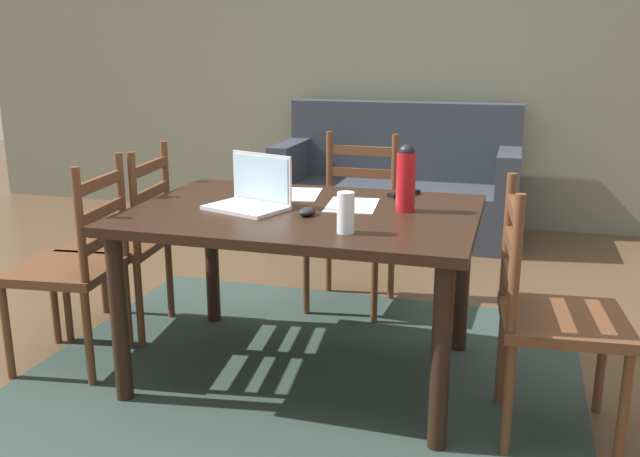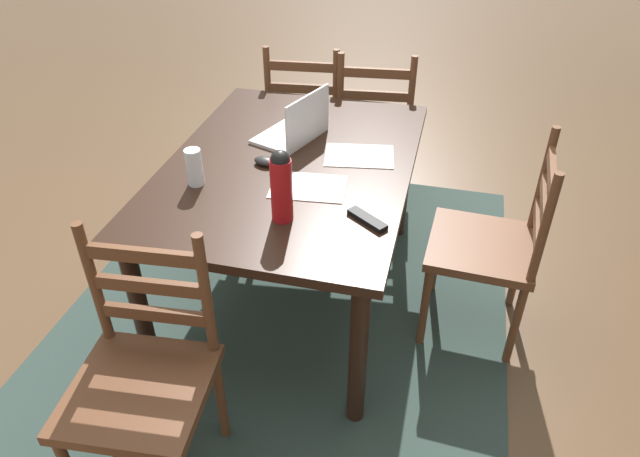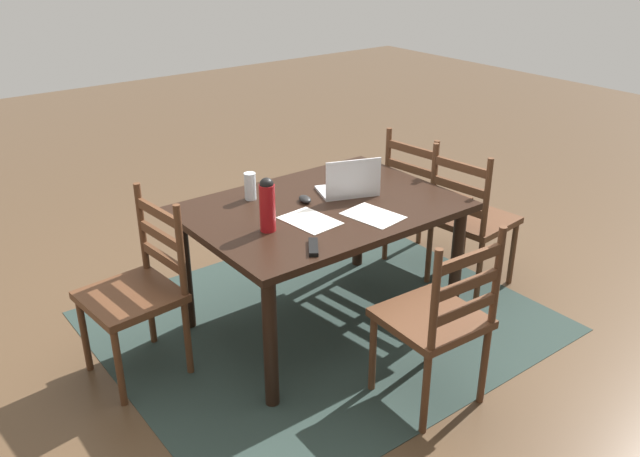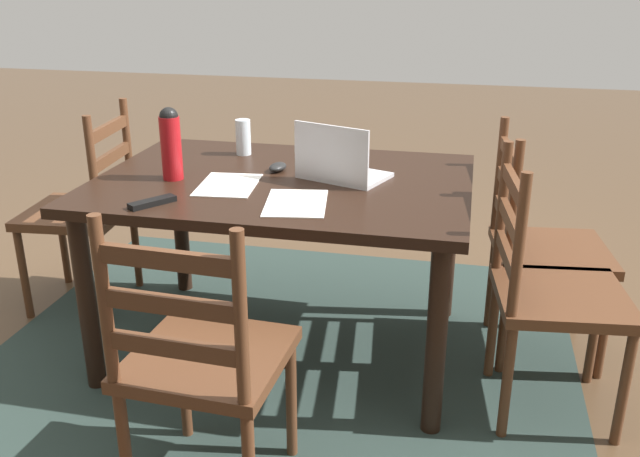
{
  "view_description": "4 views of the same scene",
  "coord_description": "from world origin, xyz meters",
  "px_view_note": "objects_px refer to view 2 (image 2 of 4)",
  "views": [
    {
      "loc": [
        0.85,
        -2.66,
        1.4
      ],
      "look_at": [
        0.1,
        -0.09,
        0.69
      ],
      "focal_mm": 38.32,
      "sensor_mm": 36.0,
      "label": 1
    },
    {
      "loc": [
        2.08,
        0.65,
        1.96
      ],
      "look_at": [
        0.03,
        0.14,
        0.45
      ],
      "focal_mm": 32.57,
      "sensor_mm": 36.0,
      "label": 2
    },
    {
      "loc": [
        2.03,
        2.64,
        2.14
      ],
      "look_at": [
        0.1,
        0.11,
        0.67
      ],
      "focal_mm": 37.18,
      "sensor_mm": 36.0,
      "label": 3
    },
    {
      "loc": [
        -0.7,
        2.5,
        1.54
      ],
      "look_at": [
        -0.15,
        0.0,
        0.55
      ],
      "focal_mm": 39.07,
      "sensor_mm": 36.0,
      "label": 4
    }
  ],
  "objects_px": {
    "laptop": "(297,127)",
    "chair_left_far": "(374,127)",
    "chair_far_head": "(492,246)",
    "water_bottle": "(281,185)",
    "chair_right_near": "(143,379)",
    "tv_remote": "(367,219)",
    "computer_mouse": "(265,161)",
    "drinking_glass": "(194,167)",
    "chair_left_near": "(307,120)",
    "dining_table": "(291,180)"
  },
  "relations": [
    {
      "from": "chair_left_near",
      "to": "dining_table",
      "type": "bearing_deg",
      "value": 11.27
    },
    {
      "from": "chair_far_head",
      "to": "chair_right_near",
      "type": "distance_m",
      "value": 1.49
    },
    {
      "from": "chair_left_near",
      "to": "laptop",
      "type": "xyz_separation_m",
      "value": [
        0.79,
        0.17,
        0.34
      ]
    },
    {
      "from": "drinking_glass",
      "to": "dining_table",
      "type": "bearing_deg",
      "value": 129.88
    },
    {
      "from": "chair_far_head",
      "to": "computer_mouse",
      "type": "xyz_separation_m",
      "value": [
        0.05,
        -0.98,
        0.3
      ]
    },
    {
      "from": "chair_right_near",
      "to": "chair_left_near",
      "type": "height_order",
      "value": "same"
    },
    {
      "from": "laptop",
      "to": "computer_mouse",
      "type": "bearing_deg",
      "value": -14.37
    },
    {
      "from": "chair_far_head",
      "to": "computer_mouse",
      "type": "bearing_deg",
      "value": -87.37
    },
    {
      "from": "chair_far_head",
      "to": "tv_remote",
      "type": "relative_size",
      "value": 5.59
    },
    {
      "from": "chair_right_near",
      "to": "computer_mouse",
      "type": "relative_size",
      "value": 9.5
    },
    {
      "from": "tv_remote",
      "to": "chair_far_head",
      "type": "bearing_deg",
      "value": -18.2
    },
    {
      "from": "laptop",
      "to": "water_bottle",
      "type": "xyz_separation_m",
      "value": [
        0.63,
        0.12,
        0.09
      ]
    },
    {
      "from": "chair_right_near",
      "to": "laptop",
      "type": "bearing_deg",
      "value": 171.56
    },
    {
      "from": "dining_table",
      "to": "computer_mouse",
      "type": "xyz_separation_m",
      "value": [
        0.05,
        -0.1,
        0.11
      ]
    },
    {
      "from": "chair_left_far",
      "to": "drinking_glass",
      "type": "relative_size",
      "value": 6.21
    },
    {
      "from": "chair_right_near",
      "to": "chair_left_near",
      "type": "relative_size",
      "value": 1.0
    },
    {
      "from": "dining_table",
      "to": "water_bottle",
      "type": "xyz_separation_m",
      "value": [
        0.41,
        0.09,
        0.24
      ]
    },
    {
      "from": "computer_mouse",
      "to": "chair_left_near",
      "type": "bearing_deg",
      "value": -162.98
    },
    {
      "from": "chair_left_far",
      "to": "water_bottle",
      "type": "relative_size",
      "value": 3.4
    },
    {
      "from": "computer_mouse",
      "to": "chair_right_near",
      "type": "bearing_deg",
      "value": 4.5
    },
    {
      "from": "chair_left_far",
      "to": "computer_mouse",
      "type": "height_order",
      "value": "chair_left_far"
    },
    {
      "from": "water_bottle",
      "to": "tv_remote",
      "type": "distance_m",
      "value": 0.34
    },
    {
      "from": "chair_left_far",
      "to": "laptop",
      "type": "distance_m",
      "value": 0.9
    },
    {
      "from": "water_bottle",
      "to": "drinking_glass",
      "type": "height_order",
      "value": "water_bottle"
    },
    {
      "from": "dining_table",
      "to": "tv_remote",
      "type": "distance_m",
      "value": 0.55
    },
    {
      "from": "chair_right_near",
      "to": "tv_remote",
      "type": "distance_m",
      "value": 0.94
    },
    {
      "from": "dining_table",
      "to": "chair_right_near",
      "type": "distance_m",
      "value": 1.05
    },
    {
      "from": "computer_mouse",
      "to": "tv_remote",
      "type": "distance_m",
      "value": 0.58
    },
    {
      "from": "dining_table",
      "to": "chair_far_head",
      "type": "bearing_deg",
      "value": 89.87
    },
    {
      "from": "dining_table",
      "to": "laptop",
      "type": "xyz_separation_m",
      "value": [
        -0.22,
        -0.03,
        0.15
      ]
    },
    {
      "from": "dining_table",
      "to": "computer_mouse",
      "type": "height_order",
      "value": "computer_mouse"
    },
    {
      "from": "laptop",
      "to": "water_bottle",
      "type": "distance_m",
      "value": 0.65
    },
    {
      "from": "chair_far_head",
      "to": "laptop",
      "type": "relative_size",
      "value": 2.53
    },
    {
      "from": "water_bottle",
      "to": "chair_right_near",
      "type": "bearing_deg",
      "value": -27.01
    },
    {
      "from": "computer_mouse",
      "to": "tv_remote",
      "type": "bearing_deg",
      "value": 69.0
    },
    {
      "from": "chair_right_near",
      "to": "computer_mouse",
      "type": "distance_m",
      "value": 1.02
    },
    {
      "from": "dining_table",
      "to": "chair_left_far",
      "type": "height_order",
      "value": "chair_left_far"
    },
    {
      "from": "laptop",
      "to": "chair_left_far",
      "type": "bearing_deg",
      "value": 163.29
    },
    {
      "from": "chair_right_near",
      "to": "computer_mouse",
      "type": "bearing_deg",
      "value": 173.21
    },
    {
      "from": "chair_left_near",
      "to": "laptop",
      "type": "height_order",
      "value": "laptop"
    },
    {
      "from": "chair_right_near",
      "to": "tv_remote",
      "type": "bearing_deg",
      "value": 136.93
    },
    {
      "from": "tv_remote",
      "to": "laptop",
      "type": "bearing_deg",
      "value": 72.14
    },
    {
      "from": "laptop",
      "to": "water_bottle",
      "type": "bearing_deg",
      "value": 10.96
    },
    {
      "from": "chair_left_far",
      "to": "chair_right_near",
      "type": "height_order",
      "value": "same"
    },
    {
      "from": "chair_left_far",
      "to": "chair_left_near",
      "type": "xyz_separation_m",
      "value": [
        -0.0,
        -0.41,
        0.0
      ]
    },
    {
      "from": "dining_table",
      "to": "chair_left_far",
      "type": "relative_size",
      "value": 1.52
    },
    {
      "from": "chair_far_head",
      "to": "dining_table",
      "type": "bearing_deg",
      "value": -90.13
    },
    {
      "from": "dining_table",
      "to": "chair_far_head",
      "type": "xyz_separation_m",
      "value": [
        0.0,
        0.89,
        -0.19
      ]
    },
    {
      "from": "chair_left_far",
      "to": "water_bottle",
      "type": "bearing_deg",
      "value": -4.68
    },
    {
      "from": "water_bottle",
      "to": "computer_mouse",
      "type": "distance_m",
      "value": 0.43
    }
  ]
}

